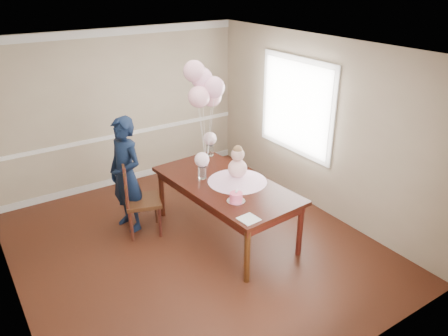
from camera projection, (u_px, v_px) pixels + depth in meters
floor at (194, 246)px, 6.11m from camera, size 4.50×5.00×0.00m
ceiling at (187, 50)px, 4.99m from camera, size 4.50×5.00×0.02m
wall_back at (119, 110)px, 7.45m from camera, size 4.50×0.02×2.70m
wall_front at (338, 256)px, 3.66m from camera, size 4.50×0.02×2.70m
wall_right at (319, 126)px, 6.68m from camera, size 0.02×5.00×2.70m
chair_rail_trim at (121, 135)px, 7.63m from camera, size 4.50×0.02×0.07m
crown_molding at (111, 32)px, 6.91m from camera, size 4.50×0.02×0.12m
baseboard_trim at (126, 178)px, 7.98m from camera, size 4.50×0.02×0.12m
window_frame at (296, 106)px, 6.97m from camera, size 0.02×1.66×1.56m
window_blinds at (295, 106)px, 6.96m from camera, size 0.01×1.50×1.40m
dining_table_top at (226, 185)px, 6.09m from camera, size 1.27×2.28×0.06m
table_apron at (226, 190)px, 6.13m from camera, size 1.15×2.16×0.11m
table_leg_fl at (247, 255)px, 5.28m from camera, size 0.08×0.08×0.77m
table_leg_fr at (300, 230)px, 5.80m from camera, size 0.08×0.08×0.77m
table_leg_bl at (162, 194)px, 6.73m from camera, size 0.08×0.08×0.77m
table_leg_br at (210, 178)px, 7.25m from camera, size 0.08×0.08×0.77m
baby_skirt at (237, 178)px, 6.11m from camera, size 0.90×0.90×0.11m
baby_torso at (237, 168)px, 6.05m from camera, size 0.26×0.26×0.26m
baby_head at (238, 154)px, 5.96m from camera, size 0.19×0.19×0.19m
baby_hair at (238, 150)px, 5.94m from camera, size 0.13×0.13×0.13m
cake_platter at (236, 201)px, 5.60m from camera, size 0.26×0.26×0.01m
birthday_cake at (236, 197)px, 5.58m from camera, size 0.18×0.18×0.11m
cake_flower_a at (236, 192)px, 5.55m from camera, size 0.03×0.03×0.03m
cake_flower_b at (237, 191)px, 5.58m from camera, size 0.03×0.03×0.03m
rose_vase_near at (202, 172)px, 6.19m from camera, size 0.12×0.12×0.18m
roses_near at (202, 160)px, 6.11m from camera, size 0.21×0.21×0.21m
rose_vase_far at (210, 150)px, 6.95m from camera, size 0.12×0.12×0.18m
roses_far at (210, 139)px, 6.87m from camera, size 0.21×0.21×0.21m
napkin at (249, 219)px, 5.19m from camera, size 0.24×0.24×0.01m
balloon_weight at (207, 166)px, 6.57m from camera, size 0.05×0.05×0.02m
balloon_a at (199, 97)px, 6.06m from camera, size 0.31×0.31×0.31m
balloon_b at (214, 87)px, 6.10m from camera, size 0.31×0.31×0.31m
balloon_c at (202, 78)px, 6.12m from camera, size 0.31×0.31×0.31m
balloon_d at (194, 71)px, 6.03m from camera, size 0.31×0.31×0.31m
balloon_e at (211, 96)px, 6.30m from camera, size 0.31×0.31×0.31m
balloon_ribbon_a at (203, 138)px, 6.35m from camera, size 0.10×0.01×0.92m
balloon_ribbon_b at (210, 134)px, 6.37m from camera, size 0.12×0.05×1.03m
balloon_ribbon_c at (204, 129)px, 6.38m from camera, size 0.02×0.11×1.14m
balloon_ribbon_d at (201, 126)px, 6.33m from camera, size 0.10×0.11×1.25m
balloon_ribbon_e at (209, 137)px, 6.47m from camera, size 0.15×0.09×0.85m
dining_chair_seat at (143, 201)px, 6.27m from camera, size 0.62×0.62×0.06m
chair_leg_fl at (132, 226)px, 6.15m from camera, size 0.06×0.06×0.48m
chair_leg_fr at (160, 222)px, 6.25m from camera, size 0.06×0.06×0.48m
chair_leg_bl at (129, 212)px, 6.50m from camera, size 0.06×0.06×0.48m
chair_leg_br at (156, 209)px, 6.60m from camera, size 0.06×0.06×0.48m
chair_back_post_l at (126, 189)px, 5.90m from camera, size 0.06×0.06×0.63m
chair_back_post_r at (124, 177)px, 6.25m from camera, size 0.06×0.06×0.63m
chair_slat_low at (126, 192)px, 6.13m from camera, size 0.17×0.44×0.06m
chair_slat_mid at (125, 180)px, 6.06m from camera, size 0.17×0.44×0.06m
chair_slat_top at (123, 169)px, 5.98m from camera, size 0.17×0.44×0.06m
woman at (126, 175)px, 6.25m from camera, size 0.55×0.71×1.72m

